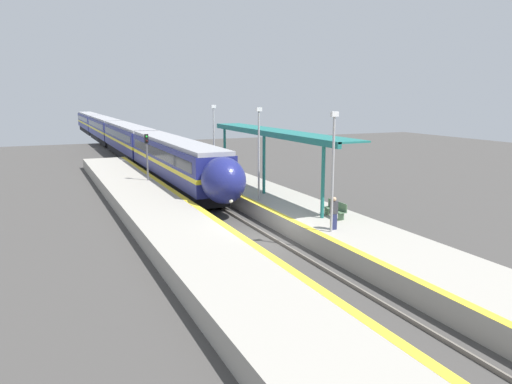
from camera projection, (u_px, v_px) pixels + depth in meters
name	position (u px, v px, depth m)	size (l,w,h in m)	color
ground_plane	(262.00, 243.00, 25.88)	(120.00, 120.00, 0.00)	#423F3D
rail_left	(249.00, 243.00, 25.58)	(0.08, 90.00, 0.15)	slate
rail_right	(275.00, 240.00, 26.15)	(0.08, 90.00, 0.15)	slate
train	(116.00, 134.00, 69.06)	(2.82, 89.07, 4.00)	black
platform_right	(325.00, 226.00, 27.30)	(4.33, 64.00, 0.98)	#9E998E
platform_left	(192.00, 242.00, 24.28)	(4.31, 64.00, 0.98)	#9E998E
platform_bench	(336.00, 209.00, 27.07)	(0.44, 1.80, 0.89)	#4C6B4C
person_waiting	(334.00, 213.00, 24.58)	(0.36, 0.22, 1.64)	navy
railway_signal	(147.00, 157.00, 38.71)	(0.28, 0.28, 4.57)	#59595E
lamppost_near	(333.00, 165.00, 23.69)	(0.36, 0.20, 5.80)	#9E9EA3
lamppost_mid	(259.00, 148.00, 31.39)	(0.36, 0.20, 5.80)	#9E9EA3
lamppost_far	(214.00, 137.00, 39.09)	(0.36, 0.20, 5.80)	#9E9EA3
station_canopy	(272.00, 134.00, 33.31)	(2.02, 18.05, 4.25)	#1E6B66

